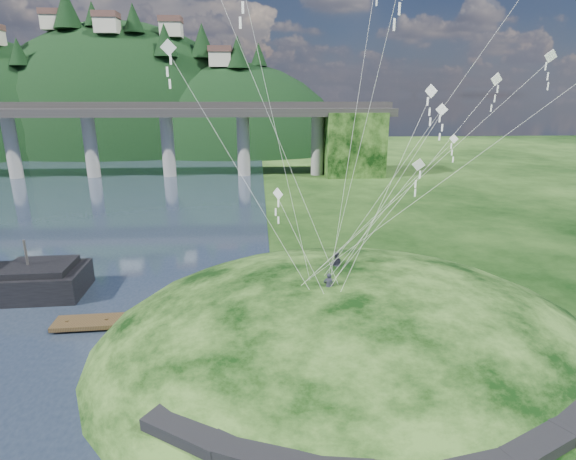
{
  "coord_description": "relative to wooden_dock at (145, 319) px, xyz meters",
  "views": [
    {
      "loc": [
        1.92,
        -24.86,
        16.3
      ],
      "look_at": [
        4.0,
        6.0,
        7.0
      ],
      "focal_mm": 28.0,
      "sensor_mm": 36.0,
      "label": 1
    }
  ],
  "objects": [
    {
      "name": "bridge",
      "position": [
        -19.84,
        64.39,
        9.3
      ],
      "size": [
        160.0,
        11.0,
        15.0
      ],
      "color": "#2D2B2B",
      "rests_on": "ground"
    },
    {
      "name": "wooden_dock",
      "position": [
        0.0,
        0.0,
        0.0
      ],
      "size": [
        13.03,
        2.65,
        0.92
      ],
      "color": "#342615",
      "rests_on": "ground"
    },
    {
      "name": "kite_swarm",
      "position": [
        15.81,
        -4.8,
        17.47
      ],
      "size": [
        21.37,
        17.26,
        18.61
      ],
      "color": "white",
      "rests_on": "ground"
    },
    {
      "name": "grass_hill",
      "position": [
        14.62,
        -3.68,
        -1.91
      ],
      "size": [
        36.0,
        32.0,
        13.0
      ],
      "color": "black",
      "rests_on": "ground"
    },
    {
      "name": "far_ridge",
      "position": [
        -36.96,
        116.49,
        -7.84
      ],
      "size": [
        153.0,
        70.0,
        94.5
      ],
      "color": "black",
      "rests_on": "ground"
    },
    {
      "name": "ground",
      "position": [
        6.62,
        -5.68,
        -0.41
      ],
      "size": [
        320.0,
        320.0,
        0.0
      ],
      "primitive_type": "plane",
      "color": "black",
      "rests_on": "ground"
    },
    {
      "name": "kite_flyers",
      "position": [
        13.56,
        -2.43,
        5.44
      ],
      "size": [
        1.87,
        4.23,
        1.87
      ],
      "color": "#272734",
      "rests_on": "ground"
    },
    {
      "name": "footpath",
      "position": [
        14.08,
        -15.42,
        1.68
      ],
      "size": [
        22.29,
        5.84,
        0.83
      ],
      "color": "black",
      "rests_on": "ground"
    }
  ]
}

